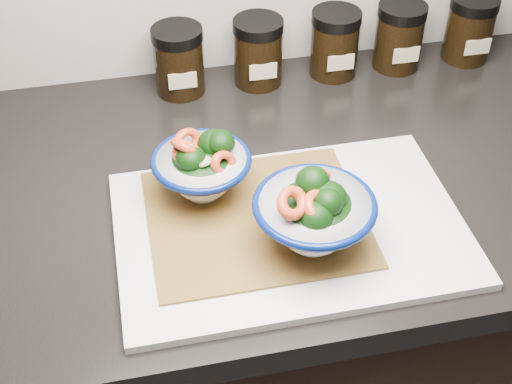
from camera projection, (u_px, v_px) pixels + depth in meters
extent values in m
cube|color=black|center=(320.00, 355.00, 1.35)|extent=(3.43, 0.58, 0.86)
cube|color=black|center=(339.00, 175.00, 1.05)|extent=(3.50, 0.60, 0.04)
cube|color=silver|center=(290.00, 228.00, 0.93)|extent=(0.45, 0.30, 0.01)
cube|color=olive|center=(256.00, 218.00, 0.93)|extent=(0.28, 0.24, 0.00)
cylinder|color=white|center=(203.00, 190.00, 0.96)|extent=(0.05, 0.05, 0.01)
ellipsoid|color=white|center=(203.00, 181.00, 0.95)|extent=(0.07, 0.07, 0.03)
torus|color=#051554|center=(201.00, 160.00, 0.93)|extent=(0.13, 0.13, 0.01)
torus|color=#051554|center=(202.00, 168.00, 0.94)|extent=(0.11, 0.11, 0.00)
ellipsoid|color=black|center=(202.00, 166.00, 0.94)|extent=(0.10, 0.10, 0.04)
ellipsoid|color=black|center=(213.00, 144.00, 0.94)|extent=(0.04, 0.04, 0.04)
cylinder|color=#477233|center=(214.00, 153.00, 0.94)|extent=(0.01, 0.01, 0.03)
ellipsoid|color=black|center=(221.00, 143.00, 0.93)|extent=(0.04, 0.04, 0.03)
cylinder|color=#477233|center=(221.00, 151.00, 0.93)|extent=(0.01, 0.01, 0.02)
ellipsoid|color=black|center=(191.00, 159.00, 0.91)|extent=(0.04, 0.04, 0.03)
cylinder|color=#477233|center=(191.00, 167.00, 0.92)|extent=(0.01, 0.01, 0.03)
torus|color=red|center=(187.00, 148.00, 0.92)|extent=(0.05, 0.05, 0.04)
torus|color=red|center=(184.00, 147.00, 0.91)|extent=(0.05, 0.05, 0.04)
torus|color=red|center=(184.00, 154.00, 0.92)|extent=(0.05, 0.04, 0.04)
torus|color=red|center=(223.00, 164.00, 0.91)|extent=(0.05, 0.04, 0.05)
torus|color=red|center=(188.00, 141.00, 0.94)|extent=(0.04, 0.04, 0.05)
cylinder|color=#CCBC8E|center=(204.00, 162.00, 0.91)|extent=(0.02, 0.02, 0.01)
cylinder|color=white|center=(312.00, 239.00, 0.89)|extent=(0.05, 0.05, 0.01)
ellipsoid|color=white|center=(313.00, 230.00, 0.88)|extent=(0.08, 0.08, 0.04)
torus|color=#051554|center=(315.00, 205.00, 0.85)|extent=(0.15, 0.15, 0.01)
torus|color=#051554|center=(314.00, 214.00, 0.86)|extent=(0.13, 0.13, 0.00)
ellipsoid|color=black|center=(314.00, 212.00, 0.86)|extent=(0.11, 0.11, 0.05)
ellipsoid|color=black|center=(316.00, 220.00, 0.83)|extent=(0.04, 0.04, 0.05)
cylinder|color=#477233|center=(315.00, 229.00, 0.84)|extent=(0.01, 0.01, 0.03)
ellipsoid|color=black|center=(313.00, 184.00, 0.85)|extent=(0.04, 0.04, 0.05)
cylinder|color=#477233|center=(312.00, 193.00, 0.86)|extent=(0.02, 0.02, 0.03)
ellipsoid|color=black|center=(328.00, 197.00, 0.85)|extent=(0.05, 0.05, 0.04)
cylinder|color=#477233|center=(327.00, 207.00, 0.86)|extent=(0.02, 0.01, 0.03)
ellipsoid|color=black|center=(322.00, 212.00, 0.84)|extent=(0.04, 0.04, 0.04)
cylinder|color=#477233|center=(322.00, 220.00, 0.85)|extent=(0.01, 0.01, 0.02)
ellipsoid|color=black|center=(328.00, 204.00, 0.83)|extent=(0.04, 0.04, 0.04)
cylinder|color=#477233|center=(327.00, 212.00, 0.84)|extent=(0.02, 0.01, 0.02)
torus|color=red|center=(327.00, 205.00, 0.84)|extent=(0.06, 0.06, 0.04)
torus|color=red|center=(313.00, 176.00, 0.88)|extent=(0.06, 0.05, 0.05)
torus|color=red|center=(292.00, 203.00, 0.82)|extent=(0.06, 0.06, 0.05)
torus|color=red|center=(318.00, 206.00, 0.83)|extent=(0.06, 0.06, 0.04)
cylinder|color=#CCBC8E|center=(307.00, 207.00, 0.84)|extent=(0.02, 0.02, 0.01)
cylinder|color=black|center=(179.00, 65.00, 1.15)|extent=(0.08, 0.08, 0.09)
cylinder|color=black|center=(177.00, 34.00, 1.11)|extent=(0.08, 0.08, 0.02)
cube|color=#C6B793|center=(183.00, 81.00, 1.12)|extent=(0.04, 0.00, 0.03)
cylinder|color=black|center=(258.00, 57.00, 1.17)|extent=(0.08, 0.08, 0.09)
cylinder|color=black|center=(258.00, 26.00, 1.13)|extent=(0.08, 0.08, 0.02)
cube|color=#C6B793|center=(263.00, 72.00, 1.14)|extent=(0.05, 0.00, 0.03)
cylinder|color=black|center=(334.00, 48.00, 1.19)|extent=(0.08, 0.08, 0.09)
cylinder|color=black|center=(337.00, 17.00, 1.15)|extent=(0.08, 0.08, 0.02)
cube|color=#C6B793|center=(341.00, 63.00, 1.16)|extent=(0.04, 0.00, 0.03)
cylinder|color=black|center=(398.00, 41.00, 1.21)|extent=(0.08, 0.08, 0.09)
cylinder|color=black|center=(403.00, 10.00, 1.17)|extent=(0.08, 0.08, 0.02)
cube|color=#C6B793|center=(406.00, 55.00, 1.18)|extent=(0.04, 0.00, 0.03)
cylinder|color=black|center=(468.00, 33.00, 1.23)|extent=(0.08, 0.08, 0.09)
cylinder|color=black|center=(475.00, 3.00, 1.19)|extent=(0.08, 0.08, 0.02)
cube|color=#C6B793|center=(478.00, 47.00, 1.20)|extent=(0.05, 0.00, 0.03)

